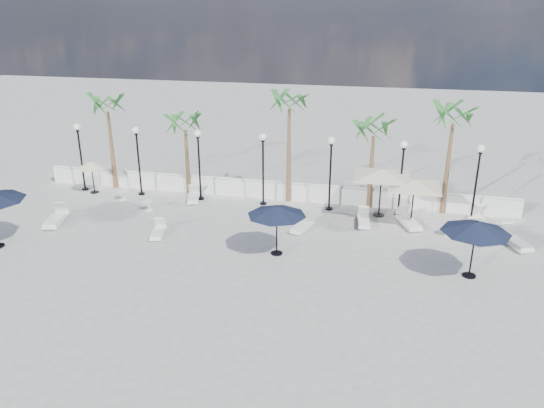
% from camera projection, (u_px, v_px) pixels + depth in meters
% --- Properties ---
extents(ground, '(100.00, 100.00, 0.00)m').
position_uv_depth(ground, '(227.00, 258.00, 22.28)').
color(ground, gray).
rests_on(ground, ground).
extents(balustrade, '(26.00, 0.30, 1.01)m').
position_uv_depth(balustrade, '(267.00, 190.00, 28.95)').
color(balustrade, silver).
rests_on(balustrade, ground).
extents(lamppost_0, '(0.36, 0.36, 3.84)m').
position_uv_depth(lamppost_0, '(80.00, 148.00, 29.46)').
color(lamppost_0, black).
rests_on(lamppost_0, ground).
extents(lamppost_1, '(0.36, 0.36, 3.84)m').
position_uv_depth(lamppost_1, '(138.00, 151.00, 28.75)').
color(lamppost_1, black).
rests_on(lamppost_1, ground).
extents(lamppost_2, '(0.36, 0.36, 3.84)m').
position_uv_depth(lamppost_2, '(199.00, 155.00, 28.03)').
color(lamppost_2, black).
rests_on(lamppost_2, ground).
extents(lamppost_3, '(0.36, 0.36, 3.84)m').
position_uv_depth(lamppost_3, '(263.00, 159.00, 27.31)').
color(lamppost_3, black).
rests_on(lamppost_3, ground).
extents(lamppost_4, '(0.36, 0.36, 3.84)m').
position_uv_depth(lamppost_4, '(331.00, 163.00, 26.59)').
color(lamppost_4, black).
rests_on(lamppost_4, ground).
extents(lamppost_5, '(0.36, 0.36, 3.84)m').
position_uv_depth(lamppost_5, '(402.00, 168.00, 25.88)').
color(lamppost_5, black).
rests_on(lamppost_5, ground).
extents(lamppost_6, '(0.36, 0.36, 3.84)m').
position_uv_depth(lamppost_6, '(478.00, 172.00, 25.16)').
color(lamppost_6, black).
rests_on(lamppost_6, ground).
extents(palm_0, '(2.60, 2.60, 5.50)m').
position_uv_depth(palm_0, '(107.00, 109.00, 29.16)').
color(palm_0, brown).
rests_on(palm_0, ground).
extents(palm_1, '(2.60, 2.60, 4.70)m').
position_uv_depth(palm_1, '(185.00, 127.00, 28.51)').
color(palm_1, brown).
rests_on(palm_1, ground).
extents(palm_2, '(2.60, 2.60, 6.10)m').
position_uv_depth(palm_2, '(289.00, 106.00, 26.86)').
color(palm_2, brown).
rests_on(palm_2, ground).
extents(palm_3, '(2.60, 2.60, 4.90)m').
position_uv_depth(palm_3, '(374.00, 133.00, 26.39)').
color(palm_3, brown).
rests_on(palm_3, ground).
extents(palm_4, '(2.60, 2.60, 5.70)m').
position_uv_depth(palm_4, '(453.00, 121.00, 25.36)').
color(palm_4, brown).
rests_on(palm_4, ground).
extents(lounger_0, '(1.21, 2.19, 0.78)m').
position_uv_depth(lounger_0, '(56.00, 218.00, 25.67)').
color(lounger_0, white).
rests_on(lounger_0, ground).
extents(lounger_1, '(1.04, 1.81, 0.65)m').
position_uv_depth(lounger_1, '(193.00, 197.00, 28.65)').
color(lounger_1, white).
rests_on(lounger_1, ground).
extents(lounger_2, '(0.90, 1.70, 0.61)m').
position_uv_depth(lounger_2, '(158.00, 231.00, 24.35)').
color(lounger_2, white).
rests_on(lounger_2, ground).
extents(lounger_3, '(0.99, 1.78, 0.64)m').
position_uv_depth(lounger_3, '(303.00, 226.00, 24.95)').
color(lounger_3, white).
rests_on(lounger_3, ground).
extents(lounger_4, '(0.73, 1.78, 0.65)m').
position_uv_depth(lounger_4, '(364.00, 220.00, 25.59)').
color(lounger_4, white).
rests_on(lounger_4, ground).
extents(lounger_5, '(1.27, 2.01, 0.72)m').
position_uv_depth(lounger_5, '(408.00, 221.00, 25.40)').
color(lounger_5, white).
rests_on(lounger_5, ground).
extents(lounger_6, '(1.15, 2.07, 0.74)m').
position_uv_depth(lounger_6, '(478.00, 234.00, 23.99)').
color(lounger_6, white).
rests_on(lounger_6, ground).
extents(lounger_7, '(0.84, 1.92, 0.70)m').
position_uv_depth(lounger_7, '(479.00, 219.00, 25.64)').
color(lounger_7, white).
rests_on(lounger_7, ground).
extents(lounger_8, '(1.40, 2.10, 0.75)m').
position_uv_depth(lounger_8, '(514.00, 240.00, 23.34)').
color(lounger_8, white).
rests_on(lounger_8, ground).
extents(side_table_0, '(0.51, 0.51, 0.49)m').
position_uv_depth(side_table_0, '(122.00, 194.00, 28.75)').
color(side_table_0, white).
rests_on(side_table_0, ground).
extents(side_table_1, '(0.54, 0.54, 0.52)m').
position_uv_depth(side_table_1, '(148.00, 205.00, 27.25)').
color(side_table_1, white).
rests_on(side_table_1, ground).
extents(side_table_2, '(0.55, 0.55, 0.54)m').
position_uv_depth(side_table_2, '(450.00, 230.00, 24.24)').
color(side_table_2, white).
rests_on(side_table_2, ground).
extents(parasol_navy_mid, '(2.50, 2.50, 2.24)m').
position_uv_depth(parasol_navy_mid, '(277.00, 211.00, 21.93)').
color(parasol_navy_mid, black).
rests_on(parasol_navy_mid, ground).
extents(parasol_navy_right, '(2.65, 2.65, 2.37)m').
position_uv_depth(parasol_navy_right, '(476.00, 227.00, 20.04)').
color(parasol_navy_right, black).
rests_on(parasol_navy_right, ground).
extents(parasol_cream_sq_a, '(5.35, 5.35, 2.63)m').
position_uv_depth(parasol_cream_sq_a, '(382.00, 169.00, 25.82)').
color(parasol_cream_sq_a, black).
rests_on(parasol_cream_sq_a, ground).
extents(parasol_cream_sq_b, '(4.84, 4.84, 2.43)m').
position_uv_depth(parasol_cream_sq_b, '(415.00, 180.00, 24.91)').
color(parasol_cream_sq_b, black).
rests_on(parasol_cream_sq_b, ground).
extents(parasol_cream_small, '(1.54, 1.54, 1.89)m').
position_uv_depth(parasol_cream_small, '(91.00, 165.00, 29.35)').
color(parasol_cream_small, black).
rests_on(parasol_cream_small, ground).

